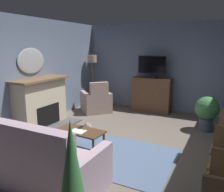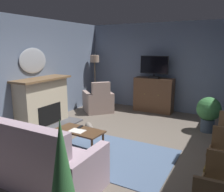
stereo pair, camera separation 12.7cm
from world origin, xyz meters
The scene contains 16 objects.
ground_plane centered at (0.00, 0.00, -0.02)m, with size 5.67×7.07×0.04m, color #665B51.
wall_back centered at (0.00, 3.28, 1.38)m, with size 5.67×0.10×2.75m, color slate.
wall_left centered at (-2.58, 0.00, 1.38)m, with size 0.10×7.07×2.75m, color slate.
rug_central centered at (0.13, -0.37, 0.01)m, with size 2.27×1.64×0.01m, color slate.
fireplace centered at (-2.26, 0.28, 0.60)m, with size 0.96×1.61×1.25m.
wall_mirror_oval centered at (-2.50, 0.28, 1.67)m, with size 0.06×0.87×0.64m, color #B2B7BF.
tv_cabinet centered at (-0.18, 2.93, 0.51)m, with size 1.21×0.46×1.07m.
television centered at (-0.18, 2.88, 1.43)m, with size 0.87×0.20×0.68m.
coffee_table centered at (-0.54, -0.48, 0.37)m, with size 0.99×0.51×0.43m.
tv_remote centered at (-0.61, -0.36, 0.44)m, with size 0.17×0.05×0.02m, color black.
folded_newspaper centered at (-0.55, -0.55, 0.43)m, with size 0.30×0.22×0.01m, color silver.
sofa_floral centered at (-0.47, -1.70, 0.34)m, with size 2.02×0.88×1.02m.
armchair_in_far_corner centered at (-1.71, 2.09, 0.31)m, with size 1.21×1.21×0.98m.
potted_plant_on_hearth_side centered at (1.56, 1.84, 0.51)m, with size 0.57×0.57×0.85m.
cat centered at (-1.04, 0.56, 0.09)m, with size 0.49×0.54×0.19m.
floor_lamp centered at (-2.28, 2.80, 1.34)m, with size 0.32×0.32×1.74m.
Camera 2 is at (2.08, -3.94, 2.04)m, focal length 37.08 mm.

